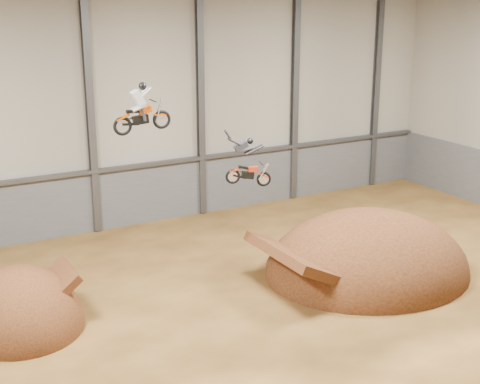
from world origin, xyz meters
name	(u,v)px	position (x,y,z in m)	size (l,w,h in m)	color
floor	(288,324)	(0.00, 0.00, 0.00)	(40.00, 40.00, 0.00)	#4F3215
back_wall	(146,104)	(0.00, 15.00, 7.00)	(40.00, 0.10, 14.00)	#A19C8F
lower_band_back	(150,193)	(0.00, 14.90, 1.75)	(39.80, 0.18, 3.50)	#5A5C62
steel_rail	(150,164)	(0.00, 14.75, 3.55)	(39.80, 0.35, 0.20)	#47494F
steel_column_2	(90,110)	(-3.33, 14.80, 7.00)	(0.40, 0.36, 13.90)	#47494F
steel_column_3	(201,101)	(3.33, 14.80, 7.00)	(0.40, 0.36, 13.90)	#47494F
steel_column_4	(295,93)	(10.00, 14.80, 7.00)	(0.40, 0.36, 13.90)	#47494F
steel_column_5	(376,86)	(16.67, 14.80, 7.00)	(0.40, 0.36, 13.90)	#47494F
takeoff_ramp	(22,326)	(-9.57, 5.16, 0.00)	(4.95, 5.71, 4.95)	#3C1E0F
landing_ramp	(367,272)	(6.33, 2.68, 0.00)	(10.28, 9.09, 5.93)	#3C1E0F
fmx_rider_a	(142,105)	(-4.37, 4.11, 8.81)	(2.37, 0.90, 2.14)	#C94500
fmx_rider_b	(247,159)	(0.56, 4.37, 6.00)	(2.79, 0.80, 2.39)	#AB2B11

